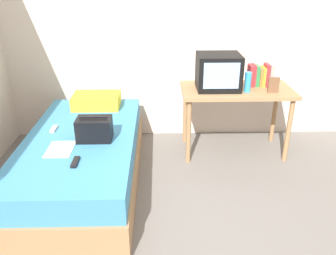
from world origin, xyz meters
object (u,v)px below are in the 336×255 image
Objects in this scene: tv at (218,72)px; remote_silver at (54,129)px; picture_frame at (274,85)px; pillow at (97,101)px; bed at (83,161)px; water_bottle at (248,82)px; book_row at (261,75)px; desk at (236,97)px; handbag at (94,129)px; magazine at (60,149)px; remote_dark at (75,162)px.

remote_silver is at bearing -162.55° from tv.
picture_frame is at bearing 9.32° from remote_silver.
picture_frame is 1.86m from pillow.
tv reaches higher than bed.
tv is 0.32m from water_bottle.
water_bottle is at bearing 172.02° from picture_frame.
pillow is 3.45× the size of remote_silver.
book_row reaches higher than water_bottle.
remote_silver is (-0.31, -0.60, -0.06)m from pillow.
picture_frame is 0.32× the size of pillow.
desk reaches higher than handbag.
pillow is at bearing 175.69° from tv.
handbag is 1.03× the size of magazine.
pillow is 3.19× the size of remote_dark.
handbag is at bearing -161.89° from picture_frame.
book_row is at bearing 26.11° from handbag.
picture_frame is 1.03× the size of remote_dark.
tv is 1.74m from magazine.
water_bottle is at bearing -7.69° from pillow.
bed is 6.67× the size of handbag.
pillow is at bearing 179.94° from book_row.
tv is 0.89× the size of pillow.
magazine is at bearing 127.19° from remote_dark.
magazine is at bearing -151.43° from desk.
bed is at bearing 66.74° from magazine.
handbag is at bearing -26.78° from remote_silver.
remote_dark reaches higher than bed.
water_bottle is (0.08, -0.11, 0.20)m from desk.
bed is 0.40m from remote_silver.
tv is 0.57m from picture_frame.
handbag reaches higher than magazine.
water_bottle is at bearing -131.49° from book_row.
water_bottle reaches higher than handbag.
book_row is (1.80, 0.73, 0.60)m from bed.
water_bottle is at bearing 24.41° from magazine.
pillow is 1.66× the size of handbag.
magazine is (-0.26, -0.18, -0.10)m from handbag.
pillow is 0.68m from remote_silver.
remote_dark is (0.03, -1.22, -0.06)m from pillow.
handbag is at bearing 35.30° from magazine.
handbag is (-1.39, -0.71, -0.03)m from desk.
tv is at bearing 17.45° from remote_silver.
magazine reaches higher than bed.
remote_silver reaches higher than bed.
handbag reaches higher than pillow.
desk is 4.00× the size of magazine.
book_row is 0.88× the size of magazine.
picture_frame is 2.14m from magazine.
remote_dark is 1.08× the size of remote_silver.
tv is at bearing -4.31° from pillow.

